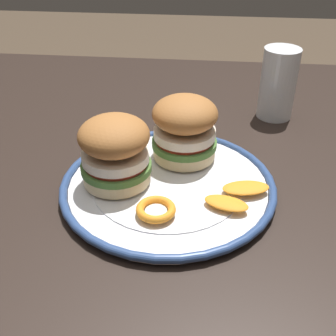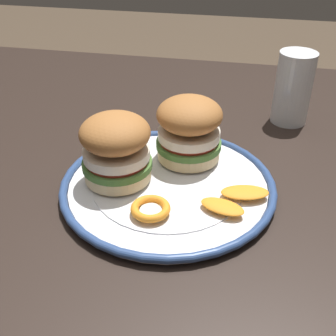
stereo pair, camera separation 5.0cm
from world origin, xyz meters
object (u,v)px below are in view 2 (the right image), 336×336
object	(u,v)px
sandwich_half_right	(189,128)
drinking_glass	(293,91)
sandwich_half_left	(116,147)
dinner_plate	(168,185)
dining_table	(163,214)

from	to	relation	value
sandwich_half_right	drinking_glass	xyz separation A→B (m)	(0.16, 0.19, -0.01)
sandwich_half_left	drinking_glass	xyz separation A→B (m)	(0.26, 0.27, -0.01)
dinner_plate	drinking_glass	bearing A→B (deg)	55.73
dining_table	drinking_glass	xyz separation A→B (m)	(0.20, 0.23, 0.14)
dining_table	sandwich_half_right	world-z (taller)	sandwich_half_right
sandwich_half_right	drinking_glass	world-z (taller)	drinking_glass
sandwich_half_left	drinking_glass	bearing A→B (deg)	46.62
sandwich_half_right	drinking_glass	distance (m)	0.25
dinner_plate	dining_table	bearing A→B (deg)	112.77
dinner_plate	sandwich_half_right	size ratio (longest dim) A/B	2.23
dining_table	sandwich_half_right	xyz separation A→B (m)	(0.03, 0.03, 0.15)
dining_table	sandwich_half_left	distance (m)	0.16
dinner_plate	sandwich_half_left	distance (m)	0.10
sandwich_half_left	sandwich_half_right	bearing A→B (deg)	39.57
dining_table	drinking_glass	world-z (taller)	drinking_glass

